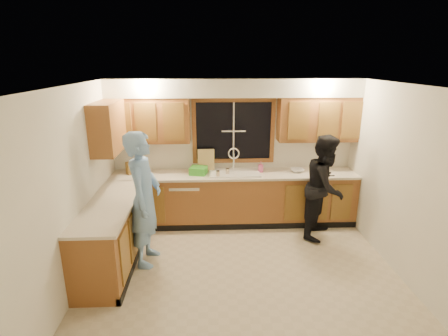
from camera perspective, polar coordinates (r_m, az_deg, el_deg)
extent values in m
plane|color=beige|center=(4.97, 3.02, -16.85)|extent=(4.20, 4.20, 0.00)
plane|color=white|center=(4.13, 3.58, 13.29)|extent=(4.20, 4.20, 0.00)
plane|color=white|center=(6.20, 1.54, 2.89)|extent=(4.20, 0.00, 4.20)
plane|color=white|center=(4.68, -23.29, -3.34)|extent=(0.00, 3.80, 3.80)
plane|color=white|center=(5.05, 27.72, -2.47)|extent=(0.00, 3.80, 3.80)
cube|color=#93592A|center=(6.17, 1.68, -5.10)|extent=(4.20, 0.60, 0.88)
cube|color=#93592A|center=(5.21, -17.77, -10.40)|extent=(0.60, 1.90, 0.88)
cube|color=beige|center=(6.00, 1.72, -1.09)|extent=(4.20, 0.63, 0.04)
cube|color=beige|center=(5.01, -18.08, -5.72)|extent=(0.63, 1.90, 0.04)
cube|color=#93592A|center=(5.99, -12.14, 7.63)|extent=(1.35, 0.33, 0.75)
cube|color=#93592A|center=(6.20, 15.08, 7.73)|extent=(1.35, 0.33, 0.75)
cube|color=#93592A|center=(5.51, -18.43, 6.34)|extent=(0.33, 0.90, 0.75)
cube|color=silver|center=(5.86, 1.75, 12.96)|extent=(4.20, 0.35, 0.30)
cube|color=black|center=(6.12, 1.57, 6.06)|extent=(1.30, 0.01, 1.00)
cube|color=#93592A|center=(6.03, 1.62, 11.03)|extent=(1.44, 0.03, 0.07)
cube|color=#93592A|center=(6.24, 1.54, 1.21)|extent=(1.44, 0.03, 0.07)
cube|color=#93592A|center=(6.10, -4.89, 5.97)|extent=(0.07, 0.03, 1.00)
cube|color=#93592A|center=(6.20, 7.94, 6.04)|extent=(0.07, 0.03, 1.00)
cube|color=white|center=(6.01, 1.72, -0.77)|extent=(0.86, 0.52, 0.03)
cube|color=white|center=(6.02, -0.28, -1.61)|extent=(0.38, 0.42, 0.18)
cube|color=white|center=(6.05, 3.69, -1.55)|extent=(0.38, 0.42, 0.18)
cylinder|color=silver|center=(6.15, 1.59, 1.13)|extent=(0.04, 0.04, 0.28)
torus|color=silver|center=(6.12, 1.60, 2.39)|extent=(0.21, 0.03, 0.21)
cube|color=silver|center=(6.17, -6.25, -5.50)|extent=(0.60, 0.56, 0.82)
cube|color=silver|center=(4.72, -19.55, -13.44)|extent=(0.58, 0.75, 0.90)
imported|color=#7AA9E6|center=(4.93, -12.90, -5.01)|extent=(0.52, 0.73, 1.90)
imported|color=black|center=(5.82, 16.17, -2.96)|extent=(0.98, 1.04, 1.69)
cube|color=olive|center=(6.14, -15.08, -0.02)|extent=(0.15, 0.15, 0.21)
cube|color=tan|center=(6.09, -2.96, 1.28)|extent=(0.29, 0.10, 0.38)
cube|color=green|center=(5.96, -4.21, -0.41)|extent=(0.32, 0.31, 0.13)
imported|color=#D6518A|center=(6.09, 6.03, 0.20)|extent=(0.10, 0.10, 0.19)
imported|color=silver|center=(6.20, 11.85, -0.38)|extent=(0.25, 0.25, 0.06)
cylinder|color=beige|center=(5.77, -1.01, -1.02)|extent=(0.07, 0.07, 0.11)
cylinder|color=beige|center=(5.90, 0.58, -0.63)|extent=(0.08, 0.08, 0.11)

